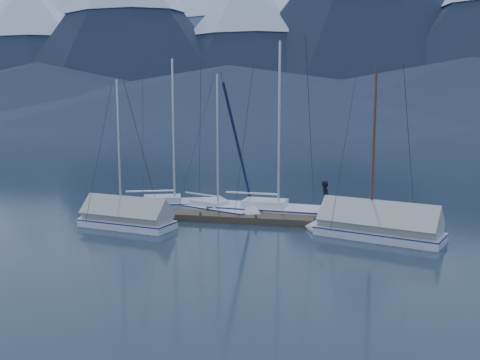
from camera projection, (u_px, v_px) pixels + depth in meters
name	position (u px, v px, depth m)	size (l,w,h in m)	color
ground	(231.00, 229.00, 25.13)	(1000.00, 1000.00, 0.00)	black
mountain_range	(355.00, 39.00, 374.44)	(877.00, 584.00, 150.50)	#475675
dock	(240.00, 219.00, 27.05)	(18.00, 1.50, 0.54)	#382D23
mooring_posts	(231.00, 214.00, 27.13)	(15.12, 1.52, 0.35)	#382D23
sailboat_open_left	(183.00, 205.00, 30.57)	(7.59, 4.53, 9.70)	silver
sailboat_open_mid	(224.00, 212.00, 28.76)	(6.69, 4.40, 8.63)	silver
sailboat_open_right	(288.00, 213.00, 28.28)	(8.12, 3.41, 10.51)	silver
sailboat_covered_near	(368.00, 228.00, 23.54)	(6.87, 4.09, 8.55)	silver
sailboat_covered_far	(119.00, 219.00, 25.63)	(5.98, 2.85, 8.07)	white
person	(325.00, 199.00, 26.13)	(0.70, 0.46, 1.92)	black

